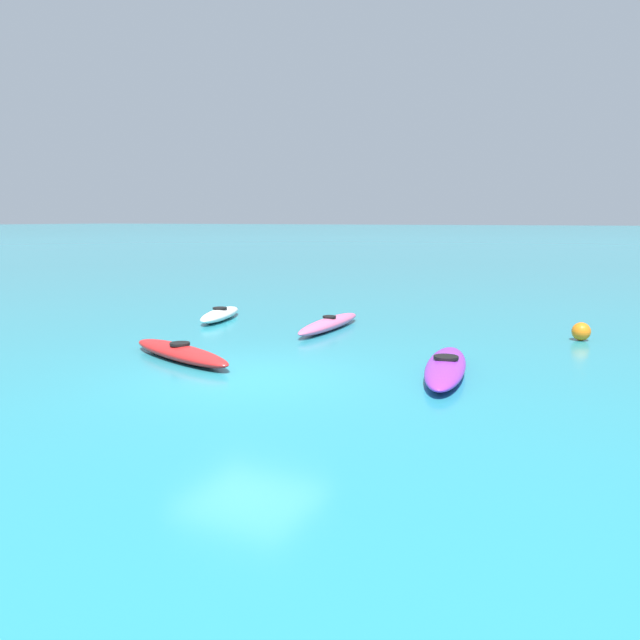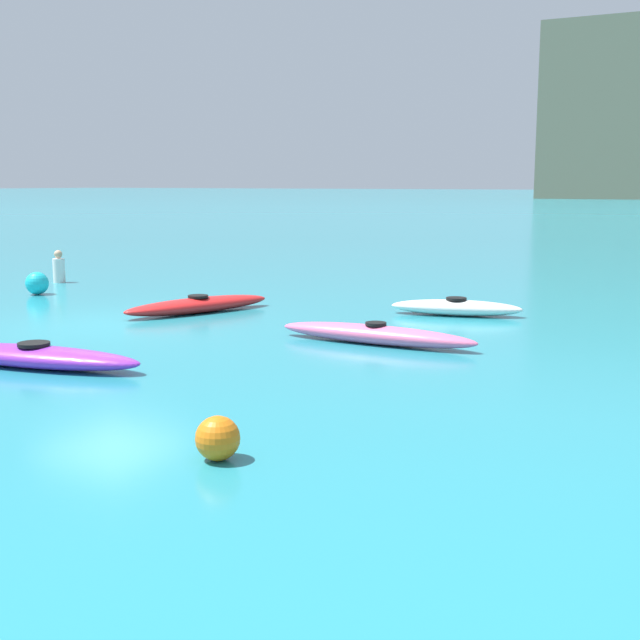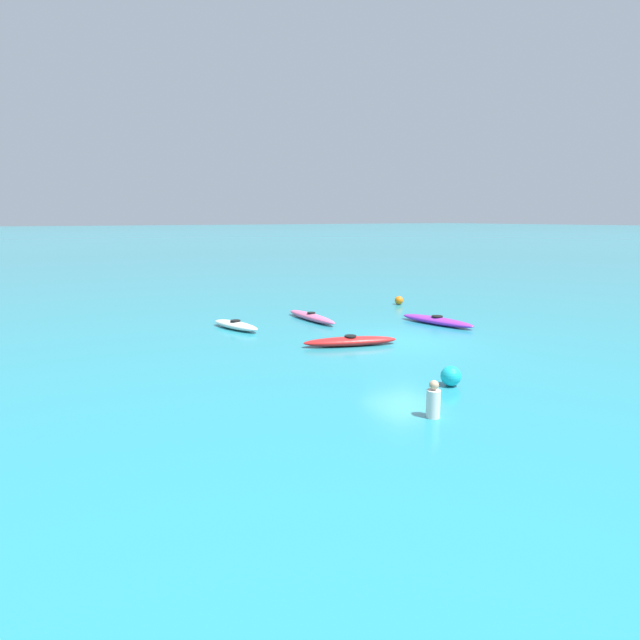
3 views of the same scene
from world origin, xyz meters
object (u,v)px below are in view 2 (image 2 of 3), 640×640
Objects in this scene: kayak_pink at (376,334)px; buoy_orange at (218,438)px; kayak_purple at (34,356)px; kayak_white at (456,308)px; kayak_red at (198,305)px; person_near_shore at (59,268)px; buoy_cyan at (37,283)px.

buoy_orange reaches higher than kayak_pink.
kayak_purple is 1.31× the size of kayak_white.
kayak_pink and kayak_white have the same top height.
kayak_pink is at bearing -90.93° from kayak_white.
kayak_white is 0.80× the size of kayak_red.
person_near_shore reaches higher than kayak_white.
buoy_cyan is at bearing -168.17° from kayak_white.
person_near_shore is (-12.65, 9.63, 0.16)m from buoy_orange.
buoy_orange is at bearing -34.17° from buoy_cyan.
buoy_cyan reaches higher than kayak_purple.
kayak_red is 6.18× the size of buoy_cyan.
buoy_orange is at bearing -82.53° from kayak_white.
kayak_white is 9.78m from buoy_orange.
buoy_cyan is at bearing -54.47° from person_near_shore.
kayak_red is at bearing 129.57° from buoy_orange.
buoy_cyan is at bearing 145.83° from buoy_orange.
kayak_pink is 10.00m from buoy_cyan.
buoy_cyan reaches higher than buoy_orange.
buoy_orange is at bearing -50.43° from kayak_red.
kayak_red is at bearing 165.85° from kayak_pink.
kayak_red is (-4.78, -2.38, -0.00)m from kayak_white.
kayak_red is at bearing -3.25° from buoy_cyan.
buoy_orange is (4.87, -2.00, 0.06)m from kayak_purple.
kayak_white is at bearing 97.47° from buoy_orange.
kayak_white is at bearing 89.07° from kayak_pink.
buoy_orange is (6.05, -7.32, 0.06)m from kayak_red.
person_near_shore is at bearing 125.53° from buoy_cyan.
buoy_cyan is at bearing 138.46° from kayak_purple.
person_near_shore is at bearing 160.71° from kayak_red.
buoy_orange reaches higher than kayak_red.
kayak_white is at bearing 26.42° from kayak_red.
kayak_purple is 5.45m from kayak_red.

